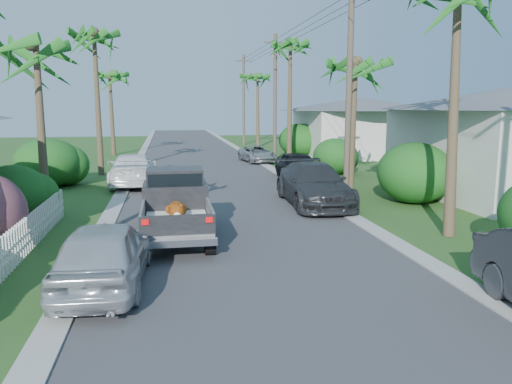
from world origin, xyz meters
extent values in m
plane|color=#2F5A21|center=(0.00, 0.00, 0.00)|extent=(120.00, 120.00, 0.00)
cube|color=#38383A|center=(0.00, 25.00, 0.01)|extent=(8.00, 100.00, 0.02)
cube|color=#A5A39E|center=(-4.30, 25.00, 0.03)|extent=(0.60, 100.00, 0.06)
cube|color=#A5A39E|center=(4.30, 25.00, 0.03)|extent=(0.60, 100.00, 0.06)
cylinder|color=black|center=(-2.83, 5.15, 0.38)|extent=(0.28, 0.76, 0.76)
cylinder|color=black|center=(-1.13, 5.15, 0.38)|extent=(0.28, 0.76, 0.76)
cylinder|color=black|center=(-2.83, 8.40, 0.38)|extent=(0.28, 0.76, 0.76)
cylinder|color=black|center=(-1.13, 8.40, 0.38)|extent=(0.28, 0.76, 0.76)
cube|color=gray|center=(-1.98, 5.80, 0.62)|extent=(1.90, 2.40, 0.24)
cube|color=gray|center=(-2.90, 5.80, 1.00)|extent=(0.06, 2.40, 0.55)
cube|color=gray|center=(-1.06, 5.80, 1.00)|extent=(0.06, 2.40, 0.55)
cube|color=black|center=(-1.98, 4.63, 0.98)|extent=(1.92, 0.08, 0.52)
cube|color=silver|center=(-1.98, 4.47, 0.55)|extent=(1.98, 0.18, 0.18)
cube|color=red|center=(-2.78, 4.58, 1.10)|extent=(0.18, 0.05, 0.14)
cube|color=red|center=(-1.18, 4.58, 1.10)|extent=(0.18, 0.05, 0.14)
cube|color=black|center=(-1.98, 7.65, 1.05)|extent=(1.94, 1.65, 1.10)
cube|color=black|center=(-1.98, 7.65, 1.78)|extent=(1.70, 1.35, 0.55)
cube|color=black|center=(-1.98, 6.98, 1.75)|extent=(1.60, 0.05, 0.45)
cube|color=black|center=(-1.98, 8.90, 0.90)|extent=(1.94, 1.20, 0.80)
cube|color=white|center=(-1.98, 5.80, 0.82)|extent=(1.70, 2.10, 0.16)
ellipsoid|color=orange|center=(-1.98, 5.90, 1.12)|extent=(0.48, 1.25, 0.43)
sphere|color=orange|center=(-1.98, 5.15, 1.20)|extent=(0.40, 0.40, 0.40)
ellipsoid|color=white|center=(-1.98, 5.90, 1.02)|extent=(0.32, 0.86, 0.18)
imported|color=#2D2F32|center=(3.60, 11.31, 0.82)|extent=(2.47, 5.75, 1.65)
imported|color=black|center=(4.80, 18.17, 0.74)|extent=(2.00, 4.42, 1.47)
imported|color=#9C9FA3|center=(4.09, 26.92, 0.58)|extent=(2.41, 4.37, 1.16)
imported|color=silver|center=(-3.60, 3.11, 0.75)|extent=(2.01, 4.51, 1.51)
imported|color=white|center=(-3.88, 17.64, 0.79)|extent=(2.26, 5.49, 1.59)
cone|color=brown|center=(-6.80, 12.00, 3.10)|extent=(0.36, 0.61, 6.21)
cone|color=brown|center=(-6.00, 22.00, 4.00)|extent=(0.36, 0.36, 8.00)
cone|color=brown|center=(-6.50, 34.00, 3.25)|extent=(0.36, 0.75, 6.51)
cone|color=brown|center=(6.30, 6.00, 3.75)|extent=(0.36, 0.73, 7.51)
cone|color=brown|center=(6.60, 15.00, 3.00)|extent=(0.36, 0.54, 6.01)
cone|color=brown|center=(6.20, 26.00, 4.10)|extent=(0.36, 0.36, 8.20)
cone|color=brown|center=(6.50, 40.00, 3.40)|extent=(0.36, 0.63, 6.81)
ellipsoid|color=#14481A|center=(-7.40, 10.00, 1.00)|extent=(2.40, 2.64, 2.00)
ellipsoid|color=#14481A|center=(-8.00, 18.00, 1.20)|extent=(3.20, 3.52, 2.40)
ellipsoid|color=#14481A|center=(7.80, 11.00, 1.25)|extent=(3.00, 3.30, 2.50)
ellipsoid|color=#14481A|center=(7.50, 20.00, 1.05)|extent=(2.60, 2.86, 2.10)
ellipsoid|color=#14481A|center=(8.00, 30.00, 1.30)|extent=(3.20, 3.52, 2.60)
cube|color=white|center=(-6.00, 5.50, 0.50)|extent=(0.10, 11.00, 1.00)
cube|color=silver|center=(13.00, 30.00, 1.80)|extent=(9.00, 8.00, 3.60)
cone|color=#595B60|center=(13.00, 30.00, 4.10)|extent=(6.48, 6.48, 1.00)
cylinder|color=brown|center=(5.60, 13.00, 4.50)|extent=(0.26, 0.26, 9.00)
cylinder|color=brown|center=(5.60, 28.00, 4.50)|extent=(0.26, 0.26, 9.00)
cube|color=brown|center=(5.60, 28.00, 8.40)|extent=(1.60, 0.10, 0.10)
cylinder|color=brown|center=(5.60, 43.00, 4.50)|extent=(0.26, 0.26, 9.00)
cube|color=brown|center=(5.60, 43.00, 8.40)|extent=(1.60, 0.10, 0.10)
camera|label=1|loc=(-2.17, -7.84, 3.97)|focal=35.00mm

